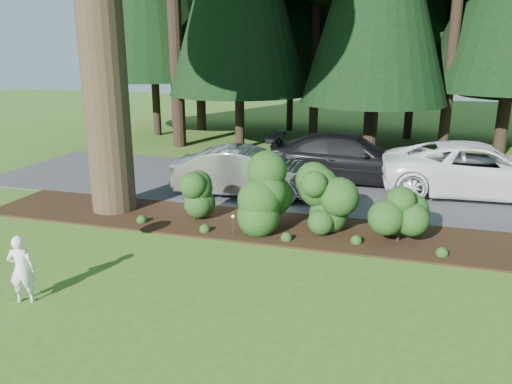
% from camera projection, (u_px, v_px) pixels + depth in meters
% --- Properties ---
extents(ground, '(80.00, 80.00, 0.00)m').
position_uv_depth(ground, '(223.00, 279.00, 10.24)').
color(ground, '#365F1B').
rests_on(ground, ground).
extents(mulch_bed, '(16.00, 2.50, 0.05)m').
position_uv_depth(mulch_bed, '(265.00, 226.00, 13.23)').
color(mulch_bed, black).
rests_on(mulch_bed, ground).
extents(driveway, '(22.00, 6.00, 0.03)m').
position_uv_depth(driveway, '(298.00, 186.00, 17.14)').
color(driveway, '#38383A').
rests_on(driveway, ground).
extents(shrub_row, '(6.53, 1.60, 1.61)m').
position_uv_depth(shrub_row, '(293.00, 202.00, 12.70)').
color(shrub_row, '#134014').
rests_on(shrub_row, ground).
extents(lily_cluster, '(0.69, 0.09, 0.57)m').
position_uv_depth(lily_cluster, '(245.00, 219.00, 12.39)').
color(lily_cluster, '#134014').
rests_on(lily_cluster, ground).
extents(car_silver_wagon, '(4.78, 2.02, 1.53)m').
position_uv_depth(car_silver_wagon, '(247.00, 172.00, 15.75)').
color(car_silver_wagon, '#ADADB2').
rests_on(car_silver_wagon, driveway).
extents(car_white_suv, '(6.17, 3.10, 1.67)m').
position_uv_depth(car_white_suv, '(480.00, 170.00, 15.76)').
color(car_white_suv, white).
rests_on(car_white_suv, driveway).
extents(car_dark_suv, '(5.75, 2.57, 1.64)m').
position_uv_depth(car_dark_suv, '(348.00, 158.00, 17.55)').
color(car_dark_suv, black).
rests_on(car_dark_suv, driveway).
extents(child, '(0.56, 0.46, 1.32)m').
position_uv_depth(child, '(22.00, 269.00, 9.17)').
color(child, white).
rests_on(child, ground).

